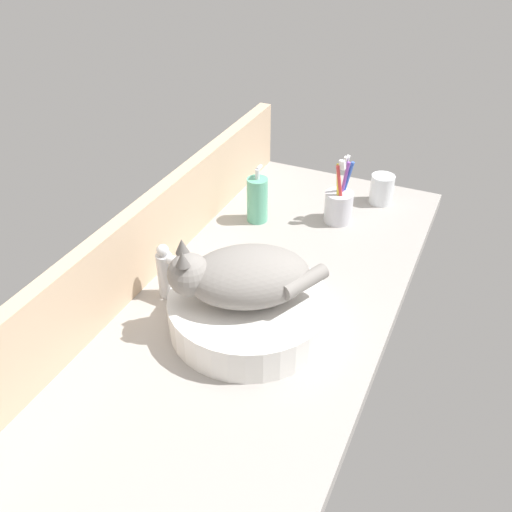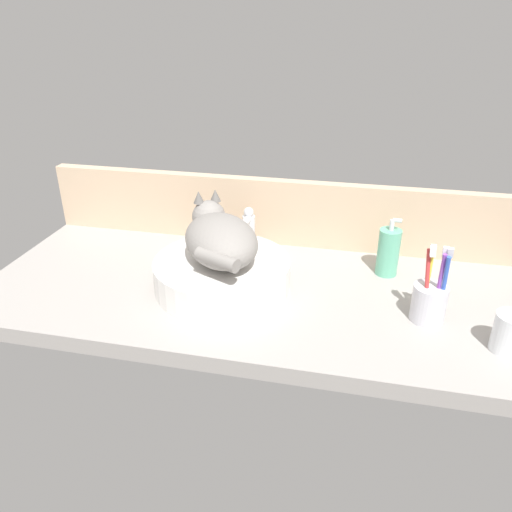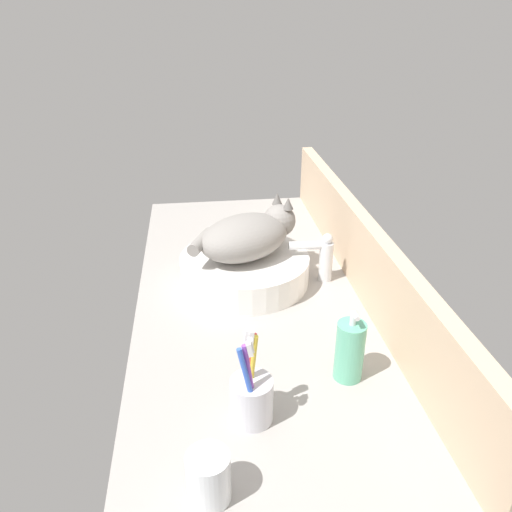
% 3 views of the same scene
% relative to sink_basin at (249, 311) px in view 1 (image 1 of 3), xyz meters
% --- Properties ---
extents(ground_plane, '(1.37, 0.59, 0.04)m').
position_rel_sink_basin_xyz_m(ground_plane, '(0.08, 0.02, -0.06)').
color(ground_plane, '#9E9993').
extents(backsplash_panel, '(1.37, 0.04, 0.19)m').
position_rel_sink_basin_xyz_m(backsplash_panel, '(0.08, 0.30, 0.06)').
color(backsplash_panel, '#CCAD8C').
rests_on(backsplash_panel, ground_plane).
extents(sink_basin, '(0.34, 0.34, 0.08)m').
position_rel_sink_basin_xyz_m(sink_basin, '(0.00, 0.00, 0.00)').
color(sink_basin, white).
rests_on(sink_basin, ground_plane).
extents(cat, '(0.28, 0.30, 0.14)m').
position_rel_sink_basin_xyz_m(cat, '(-0.01, 0.01, 0.10)').
color(cat, gray).
rests_on(cat, sink_basin).
extents(faucet, '(0.04, 0.12, 0.14)m').
position_rel_sink_basin_xyz_m(faucet, '(0.02, 0.20, 0.04)').
color(faucet, silver).
rests_on(faucet, ground_plane).
extents(soap_dispenser, '(0.06, 0.06, 0.16)m').
position_rel_sink_basin_xyz_m(soap_dispenser, '(0.40, 0.16, 0.03)').
color(soap_dispenser, '#60B793').
rests_on(soap_dispenser, ground_plane).
extents(toothbrush_cup, '(0.08, 0.08, 0.19)m').
position_rel_sink_basin_xyz_m(toothbrush_cup, '(0.49, -0.04, 0.01)').
color(toothbrush_cup, silver).
rests_on(toothbrush_cup, ground_plane).
extents(water_glass, '(0.07, 0.07, 0.08)m').
position_rel_sink_basin_xyz_m(water_glass, '(0.64, -0.12, -0.00)').
color(water_glass, white).
rests_on(water_glass, ground_plane).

